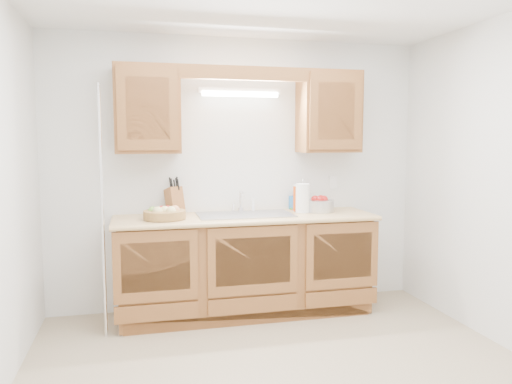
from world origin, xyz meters
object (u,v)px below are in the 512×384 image
object	(u,v)px
fruit_basket	(165,213)
apple_bowl	(319,205)
paper_towel	(303,199)
knife_block	(175,201)

from	to	relation	value
fruit_basket	apple_bowl	bearing A→B (deg)	4.93
fruit_basket	paper_towel	xyz separation A→B (m)	(1.25, 0.08, 0.08)
knife_block	paper_towel	xyz separation A→B (m)	(1.15, -0.18, 0.01)
paper_towel	apple_bowl	size ratio (longest dim) A/B	0.98
apple_bowl	knife_block	bearing A→B (deg)	174.13
fruit_basket	knife_block	size ratio (longest dim) A/B	1.21
fruit_basket	paper_towel	size ratio (longest dim) A/B	1.32
fruit_basket	knife_block	world-z (taller)	knife_block
paper_towel	apple_bowl	xyz separation A→B (m)	(0.18, 0.05, -0.07)
fruit_basket	apple_bowl	distance (m)	1.43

